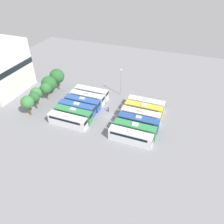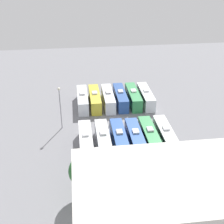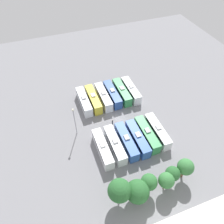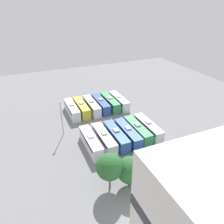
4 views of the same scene
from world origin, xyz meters
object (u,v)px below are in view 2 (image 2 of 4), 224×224
object	(u,v)px
worker_person	(110,122)
light_pole	(60,102)
bus_4	(95,99)
tree_3	(130,173)
bus_5	(83,99)
tree_1	(166,170)
bus_8	(135,138)
tree_5	(85,171)
bus_11	(86,141)
bus_9	(119,139)
tree_4	(110,180)
bus_6	(165,135)
bus_0	(146,96)
tree_2	(154,175)
bus_2	(120,97)
tree_0	(187,166)
bus_7	(150,136)
bus_3	(108,98)
bus_10	(103,140)
bus_1	(133,97)

from	to	relation	value
worker_person	light_pole	distance (m)	11.75
bus_4	tree_3	bearing A→B (deg)	95.50
light_pole	tree_3	world-z (taller)	light_pole
bus_5	tree_1	bearing A→B (deg)	110.46
bus_8	tree_1	bearing A→B (deg)	99.97
bus_5	tree_5	bearing A→B (deg)	88.54
bus_11	tree_5	size ratio (longest dim) A/B	1.49
bus_9	tree_4	world-z (taller)	tree_4
tree_3	tree_5	distance (m)	6.89
bus_6	tree_1	size ratio (longest dim) A/B	1.95
bus_0	bus_8	size ratio (longest dim) A/B	1.00
light_pole	tree_3	size ratio (longest dim) A/B	1.64
worker_person	tree_2	bearing A→B (deg)	100.53
tree_1	tree_5	xyz separation A→B (m)	(12.52, -0.11, 0.98)
bus_2	bus_4	bearing A→B (deg)	0.85
tree_0	tree_3	distance (m)	9.13
worker_person	tree_4	bearing A→B (deg)	83.07
bus_0	light_pole	size ratio (longest dim) A/B	1.18
bus_5	tree_5	size ratio (longest dim) A/B	1.49
bus_7	light_pole	size ratio (longest dim) A/B	1.18
bus_8	tree_4	bearing A→B (deg)	64.25
bus_3	tree_2	world-z (taller)	tree_2
bus_9	worker_person	distance (m)	8.28
worker_person	tree_5	xyz separation A→B (m)	(6.32, 21.14, 4.23)
bus_4	light_pole	size ratio (longest dim) A/B	1.18
tree_0	bus_0	bearing A→B (deg)	-90.94
bus_4	bus_10	xyz separation A→B (m)	(-0.21, 18.31, 0.00)
bus_3	tree_1	distance (m)	31.88
worker_person	light_pole	world-z (taller)	light_pole
bus_2	bus_11	size ratio (longest dim) A/B	1.00
bus_1	bus_10	bearing A→B (deg)	63.04
bus_10	light_pole	size ratio (longest dim) A/B	1.18
tree_0	tree_2	size ratio (longest dim) A/B	1.08
bus_4	tree_0	distance (m)	33.49
bus_2	tree_5	world-z (taller)	tree_5
tree_1	bus_5	bearing A→B (deg)	-69.54
tree_3	tree_5	xyz separation A→B (m)	(6.80, -0.02, 1.10)
bus_9	bus_10	world-z (taller)	same
bus_0	bus_7	world-z (taller)	same
bus_2	tree_3	world-z (taller)	tree_3
bus_8	tree_5	xyz separation A→B (m)	(10.26, 12.74, 3.28)
bus_11	worker_person	bearing A→B (deg)	-124.71
bus_11	bus_3	bearing A→B (deg)	-109.28
bus_11	tree_0	xyz separation A→B (m)	(-15.24, 12.80, 2.61)
bus_4	tree_5	xyz separation A→B (m)	(3.79, 31.30, 3.28)
bus_10	bus_7	bearing A→B (deg)	-178.95
bus_5	tree_4	world-z (taller)	tree_4
bus_4	tree_1	world-z (taller)	tree_1
bus_1	bus_8	size ratio (longest dim) A/B	1.00
bus_2	bus_6	world-z (taller)	same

